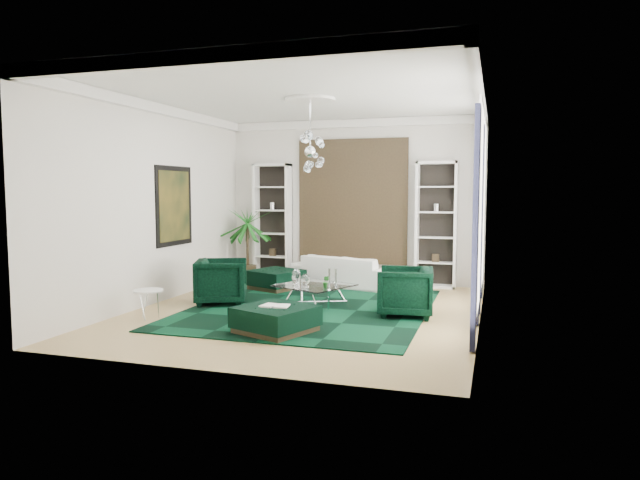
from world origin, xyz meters
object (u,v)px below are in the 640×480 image
(ottoman_side, at_px, (276,280))
(ottoman_front, at_px, (276,320))
(coffee_table, at_px, (315,295))
(side_table, at_px, (149,305))
(sofa, at_px, (346,271))
(palm, at_px, (248,234))
(armchair_left, at_px, (221,282))
(armchair_right, at_px, (405,292))

(ottoman_side, xyz_separation_m, ottoman_front, (1.40, -3.55, -0.01))
(coffee_table, relative_size, side_table, 2.35)
(sofa, distance_m, ottoman_front, 4.40)
(sofa, height_order, palm, palm)
(armchair_left, distance_m, palm, 2.92)
(sofa, height_order, coffee_table, sofa)
(armchair_left, relative_size, coffee_table, 0.81)
(ottoman_side, distance_m, ottoman_front, 3.82)
(side_table, bearing_deg, ottoman_front, -5.95)
(armchair_left, height_order, armchair_right, armchair_left)
(armchair_right, height_order, coffee_table, armchair_right)
(palm, bearing_deg, side_table, -88.65)
(ottoman_front, bearing_deg, ottoman_side, 111.52)
(armchair_left, distance_m, side_table, 1.63)
(ottoman_side, distance_m, palm, 1.72)
(sofa, relative_size, coffee_table, 2.04)
(coffee_table, bearing_deg, ottoman_front, -88.64)
(ottoman_side, relative_size, side_table, 1.93)
(coffee_table, distance_m, ottoman_front, 2.10)
(ottoman_side, bearing_deg, armchair_left, -102.53)
(ottoman_front, distance_m, side_table, 2.41)
(sofa, bearing_deg, ottoman_side, 47.41)
(sofa, bearing_deg, side_table, 75.70)
(armchair_right, bearing_deg, side_table, -76.46)
(sofa, relative_size, palm, 1.06)
(sofa, height_order, ottoman_side, sofa)
(ottoman_side, xyz_separation_m, side_table, (-1.00, -3.30, 0.03))
(sofa, height_order, side_table, sofa)
(sofa, xyz_separation_m, coffee_table, (0.00, -2.30, -0.15))
(coffee_table, bearing_deg, armchair_left, -168.69)
(side_table, bearing_deg, armchair_right, 20.10)
(ottoman_side, relative_size, ottoman_front, 0.94)
(armchair_right, bearing_deg, ottoman_front, -50.73)
(sofa, distance_m, armchair_left, 3.18)
(sofa, distance_m, coffee_table, 2.30)
(armchair_right, distance_m, palm, 5.07)
(armchair_left, xyz_separation_m, ottoman_side, (0.40, 1.80, -0.22))
(armchair_right, distance_m, side_table, 4.37)
(ottoman_front, height_order, palm, palm)
(armchair_left, xyz_separation_m, palm, (-0.70, 2.75, 0.69))
(armchair_right, height_order, side_table, armchair_right)
(armchair_left, height_order, coffee_table, armchair_left)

